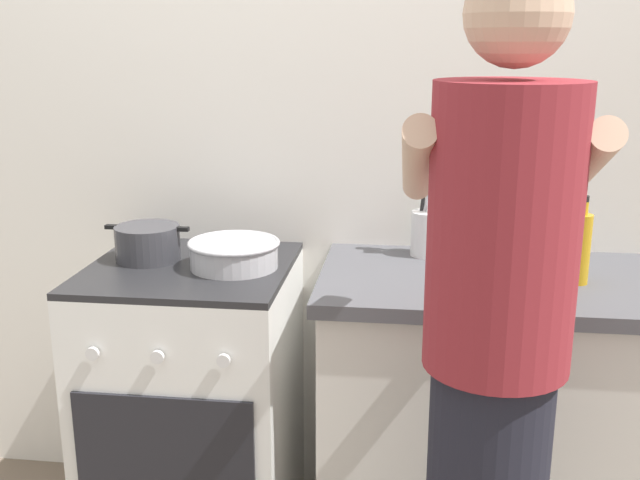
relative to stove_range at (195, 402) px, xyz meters
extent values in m
cube|color=silver|center=(0.55, 0.35, 0.80)|extent=(3.20, 0.10, 2.50)
cube|color=silver|center=(0.90, 0.00, -0.02)|extent=(0.96, 0.56, 0.86)
cube|color=#4C4C51|center=(0.90, 0.00, 0.43)|extent=(1.00, 0.60, 0.04)
cube|color=white|center=(0.00, 0.00, -0.01)|extent=(0.60, 0.60, 0.88)
cube|color=#232326|center=(0.00, 0.00, 0.44)|extent=(0.60, 0.60, 0.02)
cube|color=black|center=(0.00, -0.30, -0.03)|extent=(0.51, 0.01, 0.40)
cylinder|color=silver|center=(-0.18, -0.31, 0.29)|extent=(0.04, 0.01, 0.04)
cylinder|color=silver|center=(0.00, -0.31, 0.29)|extent=(0.04, 0.01, 0.04)
cylinder|color=silver|center=(0.18, -0.31, 0.29)|extent=(0.04, 0.01, 0.04)
cylinder|color=#38383D|center=(-0.14, 0.04, 0.50)|extent=(0.20, 0.20, 0.11)
cube|color=black|center=(-0.25, 0.04, 0.55)|extent=(0.04, 0.02, 0.01)
cube|color=black|center=(-0.03, 0.04, 0.55)|extent=(0.04, 0.02, 0.01)
cylinder|color=#B7B7BC|center=(0.14, 0.00, 0.49)|extent=(0.26, 0.26, 0.08)
torus|color=#B7B7BC|center=(0.14, 0.00, 0.53)|extent=(0.27, 0.27, 0.01)
cylinder|color=silver|center=(0.71, 0.20, 0.52)|extent=(0.10, 0.10, 0.14)
cylinder|color=#B7BABF|center=(0.70, 0.21, 0.59)|extent=(0.06, 0.04, 0.24)
sphere|color=#B7BABF|center=(0.70, 0.21, 0.72)|extent=(0.03, 0.03, 0.03)
cylinder|color=silver|center=(0.71, 0.20, 0.59)|extent=(0.03, 0.04, 0.23)
sphere|color=silver|center=(0.71, 0.20, 0.71)|extent=(0.03, 0.03, 0.03)
cylinder|color=#9E7547|center=(0.72, 0.19, 0.60)|extent=(0.05, 0.05, 0.28)
sphere|color=#9E7547|center=(0.72, 0.19, 0.76)|extent=(0.03, 0.03, 0.03)
cylinder|color=white|center=(0.71, 0.21, 0.59)|extent=(0.05, 0.05, 0.24)
sphere|color=white|center=(0.71, 0.21, 0.72)|extent=(0.03, 0.03, 0.03)
cylinder|color=black|center=(0.69, 0.22, 0.60)|extent=(0.04, 0.04, 0.28)
sphere|color=black|center=(0.69, 0.22, 0.75)|extent=(0.03, 0.03, 0.03)
cylinder|color=silver|center=(0.93, -0.05, 0.48)|extent=(0.04, 0.04, 0.06)
cylinder|color=red|center=(0.93, -0.05, 0.52)|extent=(0.04, 0.04, 0.02)
cylinder|color=gold|center=(1.12, -0.02, 0.55)|extent=(0.06, 0.06, 0.20)
cylinder|color=gold|center=(1.12, -0.02, 0.66)|extent=(0.03, 0.03, 0.04)
cylinder|color=black|center=(1.12, -0.02, 0.69)|extent=(0.03, 0.03, 0.02)
cylinder|color=maroon|center=(0.84, -0.60, 0.74)|extent=(0.30, 0.30, 0.58)
sphere|color=#D3AA8C|center=(0.84, -0.60, 1.15)|extent=(0.20, 0.20, 0.20)
cylinder|color=#D3AA8C|center=(0.67, -0.46, 0.85)|extent=(0.07, 0.41, 0.24)
cylinder|color=#D3AA8C|center=(1.01, -0.46, 0.85)|extent=(0.07, 0.41, 0.24)
camera|label=1|loc=(0.66, -2.06, 1.10)|focal=41.72mm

